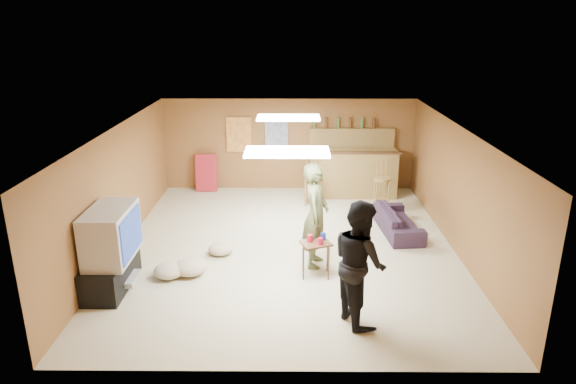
{
  "coord_description": "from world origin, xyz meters",
  "views": [
    {
      "loc": [
        0.07,
        -8.58,
        3.94
      ],
      "look_at": [
        0.0,
        0.2,
        1.0
      ],
      "focal_mm": 32.0,
      "sensor_mm": 36.0,
      "label": 1
    }
  ],
  "objects_px": {
    "tv_body": "(111,234)",
    "bar_counter": "(353,173)",
    "person_black": "(359,262)",
    "person_olive": "(316,215)",
    "tray_table": "(316,259)",
    "sofa": "(398,221)"
  },
  "relations": [
    {
      "from": "bar_counter",
      "to": "person_black",
      "type": "bearing_deg",
      "value": -95.63
    },
    {
      "from": "bar_counter",
      "to": "person_olive",
      "type": "bearing_deg",
      "value": -105.97
    },
    {
      "from": "tv_body",
      "to": "tray_table",
      "type": "relative_size",
      "value": 1.88
    },
    {
      "from": "person_black",
      "to": "sofa",
      "type": "xyz_separation_m",
      "value": [
        1.17,
        3.09,
        -0.64
      ]
    },
    {
      "from": "person_black",
      "to": "tv_body",
      "type": "bearing_deg",
      "value": 56.57
    },
    {
      "from": "tv_body",
      "to": "sofa",
      "type": "bearing_deg",
      "value": 24.93
    },
    {
      "from": "person_olive",
      "to": "sofa",
      "type": "xyz_separation_m",
      "value": [
        1.68,
        1.4,
        -0.65
      ]
    },
    {
      "from": "person_black",
      "to": "sofa",
      "type": "relative_size",
      "value": 1.08
    },
    {
      "from": "bar_counter",
      "to": "person_black",
      "type": "height_order",
      "value": "person_black"
    },
    {
      "from": "person_black",
      "to": "person_olive",
      "type": "bearing_deg",
      "value": -3.19
    },
    {
      "from": "person_olive",
      "to": "tray_table",
      "type": "distance_m",
      "value": 0.73
    },
    {
      "from": "tv_body",
      "to": "person_olive",
      "type": "xyz_separation_m",
      "value": [
        3.11,
        0.83,
        -0.01
      ]
    },
    {
      "from": "person_black",
      "to": "tray_table",
      "type": "distance_m",
      "value": 1.49
    },
    {
      "from": "tv_body",
      "to": "person_olive",
      "type": "relative_size",
      "value": 0.62
    },
    {
      "from": "person_olive",
      "to": "sofa",
      "type": "height_order",
      "value": "person_olive"
    },
    {
      "from": "tv_body",
      "to": "person_black",
      "type": "height_order",
      "value": "person_black"
    },
    {
      "from": "tv_body",
      "to": "bar_counter",
      "type": "distance_m",
      "value": 6.09
    },
    {
      "from": "person_olive",
      "to": "person_black",
      "type": "height_order",
      "value": "person_olive"
    },
    {
      "from": "tv_body",
      "to": "bar_counter",
      "type": "height_order",
      "value": "tv_body"
    },
    {
      "from": "tray_table",
      "to": "bar_counter",
      "type": "bearing_deg",
      "value": 75.5
    },
    {
      "from": "person_olive",
      "to": "tray_table",
      "type": "xyz_separation_m",
      "value": [
        -0.01,
        -0.42,
        -0.6
      ]
    },
    {
      "from": "bar_counter",
      "to": "person_olive",
      "type": "distance_m",
      "value": 3.78
    }
  ]
}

